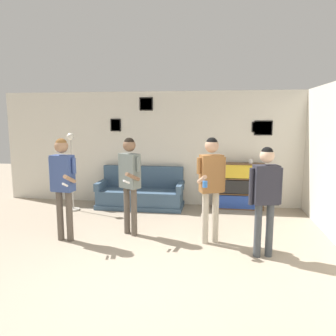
# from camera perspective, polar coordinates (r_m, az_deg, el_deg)

# --- Properties ---
(ground_plane) EXTENTS (20.00, 20.00, 0.00)m
(ground_plane) POSITION_cam_1_polar(r_m,az_deg,el_deg) (4.32, -7.14, -20.14)
(ground_plane) COLOR gray
(wall_back) EXTENTS (8.45, 0.08, 2.70)m
(wall_back) POSITION_cam_1_polar(r_m,az_deg,el_deg) (7.86, 0.77, 3.42)
(wall_back) COLOR silver
(wall_back) RESTS_ON ground_plane
(couch) EXTENTS (2.00, 0.80, 0.93)m
(couch) POSITION_cam_1_polar(r_m,az_deg,el_deg) (7.75, -4.75, -4.58)
(couch) COLOR #3D5670
(couch) RESTS_ON ground_plane
(bookshelf) EXTENTS (1.13, 0.30, 1.06)m
(bookshelf) POSITION_cam_1_polar(r_m,az_deg,el_deg) (7.71, 12.20, -3.09)
(bookshelf) COLOR brown
(bookshelf) RESTS_ON ground_plane
(floor_lamp) EXTENTS (0.28, 0.28, 1.75)m
(floor_lamp) POSITION_cam_1_polar(r_m,az_deg,el_deg) (7.63, -16.41, 0.26)
(floor_lamp) COLOR #ADA89E
(floor_lamp) RESTS_ON ground_plane
(person_player_foreground_left) EXTENTS (0.50, 0.50, 1.75)m
(person_player_foreground_left) POSITION_cam_1_polar(r_m,az_deg,el_deg) (5.74, -17.86, -1.67)
(person_player_foreground_left) COLOR brown
(person_player_foreground_left) RESTS_ON ground_plane
(person_player_foreground_center) EXTENTS (0.44, 0.60, 1.74)m
(person_player_foreground_center) POSITION_cam_1_polar(r_m,az_deg,el_deg) (5.79, -6.70, -1.28)
(person_player_foreground_center) COLOR brown
(person_player_foreground_center) RESTS_ON ground_plane
(person_watcher_holding_cup) EXTENTS (0.47, 0.55, 1.77)m
(person_watcher_holding_cup) POSITION_cam_1_polar(r_m,az_deg,el_deg) (5.40, 7.52, -1.80)
(person_watcher_holding_cup) COLOR #B7AD99
(person_watcher_holding_cup) RESTS_ON ground_plane
(person_spectator_near_bookshelf) EXTENTS (0.49, 0.27, 1.67)m
(person_spectator_near_bookshelf) POSITION_cam_1_polar(r_m,az_deg,el_deg) (5.03, 16.61, -3.78)
(person_spectator_near_bookshelf) COLOR #3D4247
(person_spectator_near_bookshelf) RESTS_ON ground_plane
(drinking_cup) EXTENTS (0.08, 0.08, 0.09)m
(drinking_cup) POSITION_cam_1_polar(r_m,az_deg,el_deg) (7.64, 14.20, 1.14)
(drinking_cup) COLOR white
(drinking_cup) RESTS_ON bookshelf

